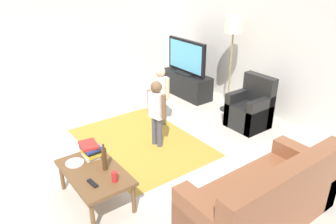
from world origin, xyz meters
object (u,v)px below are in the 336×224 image
(tv_stand, at_px, (186,85))
(tv_remote, at_px, (93,183))
(floor_lamp, at_px, (233,30))
(child_center, at_px, (157,108))
(coffee_table, at_px, (95,174))
(book_stack, at_px, (90,150))
(bottle, at_px, (104,159))
(plate, at_px, (75,163))
(armchair, at_px, (251,110))
(child_near_tv, at_px, (161,90))
(soda_can, at_px, (115,177))
(couch, at_px, (266,202))
(tv, at_px, (186,57))

(tv_stand, xyz_separation_m, tv_remote, (2.24, -3.19, 0.19))
(floor_lamp, xyz_separation_m, child_center, (0.31, -1.89, -0.91))
(coffee_table, bearing_deg, child_center, 115.70)
(tv_stand, bearing_deg, book_stack, -59.96)
(coffee_table, bearing_deg, tv_stand, 123.38)
(bottle, xyz_separation_m, plate, (-0.33, -0.24, -0.14))
(armchair, distance_m, child_near_tv, 1.61)
(tv_remote, bearing_deg, child_center, 114.20)
(floor_lamp, xyz_separation_m, soda_can, (1.27, -3.12, -1.06))
(child_center, xyz_separation_m, book_stack, (0.33, -1.23, -0.12))
(floor_lamp, bearing_deg, book_stack, -78.34)
(floor_lamp, relative_size, soda_can, 14.83)
(soda_can, bearing_deg, bottle, 175.76)
(couch, distance_m, child_near_tv, 2.76)
(armchair, xyz_separation_m, book_stack, (-0.09, -2.93, 0.22))
(bottle, bearing_deg, book_stack, -177.24)
(floor_lamp, bearing_deg, tv, -170.84)
(book_stack, relative_size, soda_can, 2.36)
(couch, xyz_separation_m, book_stack, (-1.76, -1.20, 0.23))
(tv_stand, relative_size, book_stack, 4.23)
(floor_lamp, relative_size, book_stack, 6.28)
(floor_lamp, bearing_deg, coffee_table, -73.56)
(child_near_tv, height_order, coffee_table, child_near_tv)
(coffee_table, relative_size, soda_can, 8.33)
(couch, relative_size, coffee_table, 1.80)
(tv, relative_size, couch, 0.61)
(plate, bearing_deg, tv_stand, 118.65)
(armchair, bearing_deg, couch, -45.93)
(tv_stand, xyz_separation_m, coffee_table, (2.02, -3.07, 0.13))
(tv, distance_m, floor_lamp, 1.29)
(child_near_tv, height_order, soda_can, child_near_tv)
(tv_stand, relative_size, plate, 5.45)
(floor_lamp, xyz_separation_m, tv_remote, (1.17, -3.34, -1.11))
(tv_stand, xyz_separation_m, plate, (1.74, -3.19, 0.18))
(plate, bearing_deg, bottle, 36.05)
(child_center, xyz_separation_m, soda_can, (0.96, -1.23, -0.16))
(child_near_tv, height_order, book_stack, child_near_tv)
(floor_lamp, relative_size, coffee_table, 1.78)
(tv_stand, distance_m, coffee_table, 3.68)
(floor_lamp, distance_m, book_stack, 3.34)
(coffee_table, relative_size, book_stack, 3.53)
(armchair, bearing_deg, bottle, -84.66)
(armchair, height_order, soda_can, armchair)
(armchair, height_order, tv_remote, armchair)
(couch, height_order, child_near_tv, child_near_tv)
(child_center, xyz_separation_m, coffee_table, (0.64, -1.33, -0.27))
(couch, distance_m, tv_remote, 1.88)
(tv, distance_m, bottle, 3.60)
(tv_stand, height_order, tv, tv)
(couch, height_order, child_center, child_center)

